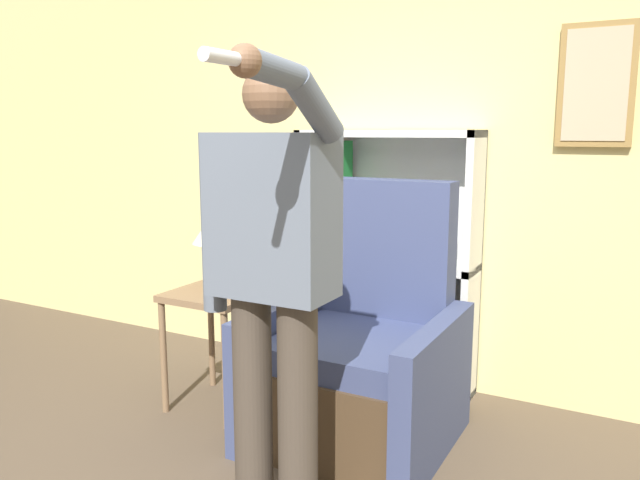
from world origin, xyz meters
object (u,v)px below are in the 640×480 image
side_table (217,311)px  table_lamp (214,231)px  armchair (362,361)px  person_standing (271,273)px  bookcase (369,261)px

side_table → table_lamp: table_lamp is taller
table_lamp → side_table: bearing=-63.4°
armchair → person_standing: (0.01, -0.84, 0.62)m
side_table → table_lamp: size_ratio=1.50×
bookcase → armchair: bookcase is taller
side_table → armchair: bearing=5.0°
bookcase → table_lamp: bookcase is taller
armchair → person_standing: size_ratio=0.73×
bookcase → armchair: 0.79m
bookcase → side_table: bearing=-128.8°
bookcase → person_standing: size_ratio=0.87×
person_standing → armchair: bearing=91.0°
person_standing → bookcase: bearing=100.1°
person_standing → table_lamp: 1.14m
bookcase → side_table: bookcase is taller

